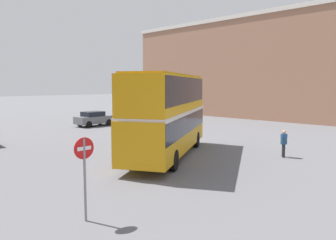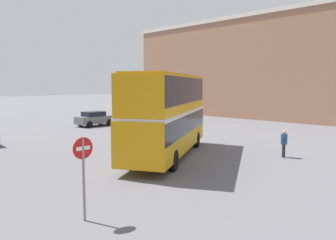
# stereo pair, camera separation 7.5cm
# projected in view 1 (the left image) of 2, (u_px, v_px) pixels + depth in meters

# --- Properties ---
(ground_plane) EXTENTS (240.00, 240.00, 0.00)m
(ground_plane) POSITION_uv_depth(u_px,v_px,m) (163.00, 162.00, 18.28)
(ground_plane) COLOR slate
(building_row_right) EXTENTS (10.59, 39.97, 13.12)m
(building_row_right) POSITION_uv_depth(u_px,v_px,m) (269.00, 68.00, 43.99)
(building_row_right) COLOR #9E7056
(building_row_right) RESTS_ON ground_plane
(double_decker_bus) EXTENTS (10.35, 7.35, 4.88)m
(double_decker_bus) POSITION_uv_depth(u_px,v_px,m) (168.00, 110.00, 19.37)
(double_decker_bus) COLOR gold
(double_decker_bus) RESTS_ON ground_plane
(pedestrian_foreground) EXTENTS (0.55, 0.55, 1.61)m
(pedestrian_foreground) POSITION_uv_depth(u_px,v_px,m) (284.00, 141.00, 19.35)
(pedestrian_foreground) COLOR #232328
(pedestrian_foreground) RESTS_ON ground_plane
(parked_car_kerb_near) EXTENTS (4.01, 1.88, 1.53)m
(parked_car_kerb_near) POSITION_uv_depth(u_px,v_px,m) (94.00, 119.00, 34.23)
(parked_car_kerb_near) COLOR slate
(parked_car_kerb_near) RESTS_ON ground_plane
(no_entry_sign) EXTENTS (0.68, 0.08, 2.66)m
(no_entry_sign) POSITION_uv_depth(u_px,v_px,m) (84.00, 165.00, 10.11)
(no_entry_sign) COLOR gray
(no_entry_sign) RESTS_ON ground_plane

